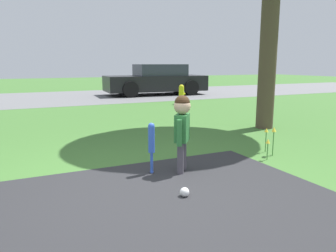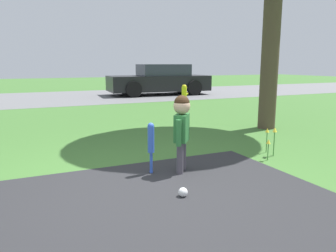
{
  "view_description": "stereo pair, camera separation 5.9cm",
  "coord_description": "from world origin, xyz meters",
  "px_view_note": "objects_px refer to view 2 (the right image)",
  "views": [
    {
      "loc": [
        -1.09,
        -3.0,
        1.32
      ],
      "look_at": [
        0.73,
        0.85,
        0.51
      ],
      "focal_mm": 35.0,
      "sensor_mm": 36.0,
      "label": 1
    },
    {
      "loc": [
        -1.04,
        -3.03,
        1.32
      ],
      "look_at": [
        0.73,
        0.85,
        0.51
      ],
      "focal_mm": 35.0,
      "sensor_mm": 36.0,
      "label": 2
    }
  ],
  "objects_px": {
    "fire_hydrant": "(184,95)",
    "parked_car": "(160,80)",
    "child": "(182,123)",
    "baseball_bat": "(151,141)",
    "sports_ball": "(183,192)"
  },
  "relations": [
    {
      "from": "baseball_bat",
      "to": "sports_ball",
      "type": "bearing_deg",
      "value": -88.19
    },
    {
      "from": "baseball_bat",
      "to": "sports_ball",
      "type": "relative_size",
      "value": 6.59
    },
    {
      "from": "baseball_bat",
      "to": "parked_car",
      "type": "xyz_separation_m",
      "value": [
        4.19,
        9.61,
        0.21
      ]
    },
    {
      "from": "fire_hydrant",
      "to": "parked_car",
      "type": "relative_size",
      "value": 0.15
    },
    {
      "from": "fire_hydrant",
      "to": "parked_car",
      "type": "height_order",
      "value": "parked_car"
    },
    {
      "from": "baseball_bat",
      "to": "parked_car",
      "type": "bearing_deg",
      "value": 66.43
    },
    {
      "from": "baseball_bat",
      "to": "parked_car",
      "type": "relative_size",
      "value": 0.14
    },
    {
      "from": "parked_car",
      "to": "baseball_bat",
      "type": "bearing_deg",
      "value": 70.57
    },
    {
      "from": "child",
      "to": "fire_hydrant",
      "type": "distance_m",
      "value": 6.98
    },
    {
      "from": "child",
      "to": "baseball_bat",
      "type": "xyz_separation_m",
      "value": [
        -0.36,
        0.09,
        -0.21
      ]
    },
    {
      "from": "sports_ball",
      "to": "fire_hydrant",
      "type": "height_order",
      "value": "fire_hydrant"
    },
    {
      "from": "child",
      "to": "baseball_bat",
      "type": "bearing_deg",
      "value": 114.16
    },
    {
      "from": "sports_ball",
      "to": "fire_hydrant",
      "type": "relative_size",
      "value": 0.15
    },
    {
      "from": "child",
      "to": "fire_hydrant",
      "type": "xyz_separation_m",
      "value": [
        3.22,
        6.19,
        -0.3
      ]
    },
    {
      "from": "child",
      "to": "parked_car",
      "type": "xyz_separation_m",
      "value": [
        3.83,
        9.7,
        0.0
      ]
    }
  ]
}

